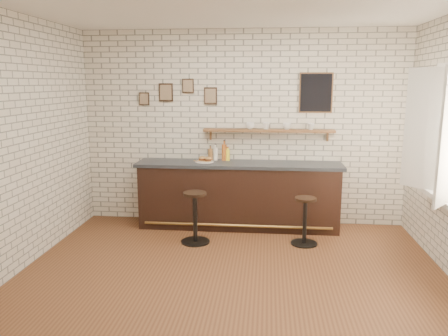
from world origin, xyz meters
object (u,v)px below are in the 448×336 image
Objects in this scene: ciabatta_sandwich at (205,159)px; shelf_cup_c at (287,126)px; condiment_bottle_yellow at (228,155)px; shelf_cup_d at (311,127)px; sandwich_plate at (205,162)px; bitters_bottle_brown at (210,154)px; book_lower at (444,196)px; bitters_bottle_amber at (224,152)px; bar_stool_left at (195,216)px; book_upper at (444,195)px; shelf_cup_b at (266,126)px; bitters_bottle_white at (215,153)px; shelf_cup_a at (250,126)px; bar_counter at (239,195)px; bar_stool_right at (305,219)px.

shelf_cup_c is at bearing 9.05° from ciabatta_sandwich.
shelf_cup_d is at bearing 1.15° from condiment_bottle_yellow.
sandwich_plate is 1.21× the size of bitters_bottle_brown.
ciabatta_sandwich reaches higher than book_lower.
bar_stool_left is at bearing -108.87° from bitters_bottle_amber.
book_upper is at bearing -32.03° from bitters_bottle_amber.
bitters_bottle_amber is at bearing 180.00° from condiment_bottle_yellow.
bitters_bottle_white is at bearing 139.47° from shelf_cup_b.
sandwich_plate is 0.39m from condiment_bottle_yellow.
shelf_cup_a reaches higher than bitters_bottle_white.
bar_counter is 0.93m from bar_stool_left.
shelf_cup_c reaches higher than book_upper.
shelf_cup_c is at bearing 15.69° from bar_counter.
condiment_bottle_yellow is 0.30× the size of bar_stool_left.
ciabatta_sandwich is 2.05× the size of shelf_cup_b.
shelf_cup_a reaches higher than bitters_bottle_brown.
shelf_cup_b reaches higher than bar_stool_right.
bar_counter is 1.28m from shelf_cup_c.
shelf_cup_b is 0.54× the size of book_upper.
bitters_bottle_amber reaches higher than bar_stool_left.
condiment_bottle_yellow reaches higher than sandwich_plate.
bitters_bottle_brown reaches higher than book_lower.
bar_stool_right is (1.34, -0.83, -0.76)m from bitters_bottle_white.
shelf_cup_c reaches higher than bitters_bottle_amber.
ciabatta_sandwich is at bearing -148.32° from bitters_bottle_amber.
sandwich_plate is at bearing 106.34° from shelf_cup_c.
book_lower is at bearing -14.16° from bar_stool_left.
sandwich_plate is at bearing -149.18° from bitters_bottle_amber.
bitters_bottle_white is 0.36× the size of bar_stool_left.
bitters_bottle_white is at bearing 150.51° from book_lower.
book_lower is 0.02m from book_upper.
shelf_cup_b reaches higher than shelf_cup_d.
book_upper is at bearing -32.55° from condiment_bottle_yellow.
shelf_cup_a reaches higher than bar_counter.
bitters_bottle_brown is 1.60m from shelf_cup_d.
shelf_cup_b is at bearing 2.27° from bitters_bottle_amber.
shelf_cup_d is at bearing 30.11° from bar_stool_left.
book_lower is 1.12× the size of book_upper.
shelf_cup_a reaches higher than sandwich_plate.
bitters_bottle_brown is at bearing 68.08° from sandwich_plate.
shelf_cup_c is at bearing -1.74° from shelf_cup_a.
book_lower is (2.93, -1.50, -0.12)m from ciabatta_sandwich.
shelf_cup_b is at bearing 26.61° from bar_counter.
bitters_bottle_white is 1.96× the size of shelf_cup_a.
book_lower is at bearing -82.43° from shelf_cup_b.
bar_counter reaches higher than book_lower.
bitters_bottle_white is at bearing 180.00° from bitters_bottle_amber.
condiment_bottle_yellow is at bearing 0.00° from bitters_bottle_amber.
bitters_bottle_amber is 0.76m from shelf_cup_b.
bitters_bottle_amber is at bearing -0.00° from bitters_bottle_white.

